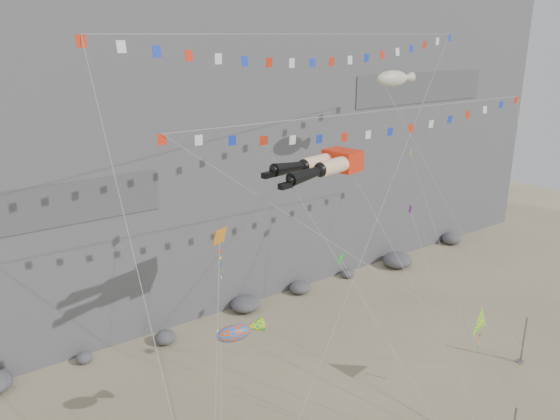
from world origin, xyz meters
name	(u,v)px	position (x,y,z in m)	size (l,w,h in m)	color
ground	(385,415)	(0.00, 0.00, 0.00)	(120.00, 120.00, 0.00)	tan
cliff	(158,14)	(0.00, 32.00, 25.00)	(80.00, 28.00, 50.00)	slate
talus_boulders	(246,304)	(0.00, 17.00, 0.60)	(60.00, 3.00, 1.20)	#57575C
anchor_pole_right	(524,340)	(12.53, -1.51, 1.86)	(0.12, 0.12, 3.72)	slate
legs_kite	(323,166)	(-2.46, 3.91, 15.93)	(8.76, 13.47, 20.20)	red
flag_banner_upper	(323,35)	(0.14, 7.33, 23.16)	(30.82, 15.32, 30.29)	red
flag_banner_lower	(381,111)	(3.84, 5.69, 18.39)	(30.55, 7.70, 21.58)	red
harlequin_kite	(220,238)	(-10.31, 2.16, 13.70)	(5.69, 7.69, 16.02)	red
fish_windsock	(234,334)	(-9.61, 2.27, 8.10)	(6.19, 7.00, 11.07)	#E8410B
delta_kite	(482,324)	(5.79, -2.25, 5.75)	(4.76, 6.88, 9.25)	yellow
blimp_windsock	(392,79)	(9.70, 10.44, 19.87)	(5.13, 13.45, 23.80)	beige
small_kite_a	(268,148)	(-4.17, 7.08, 16.66)	(4.79, 15.09, 22.63)	orange
small_kite_b	(411,213)	(4.72, 3.23, 11.86)	(3.47, 9.99, 15.48)	purple
small_kite_c	(342,261)	(-1.86, 2.59, 10.22)	(1.94, 10.26, 14.14)	green
small_kite_d	(413,159)	(8.94, 7.13, 14.27)	(7.06, 15.17, 21.60)	gold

